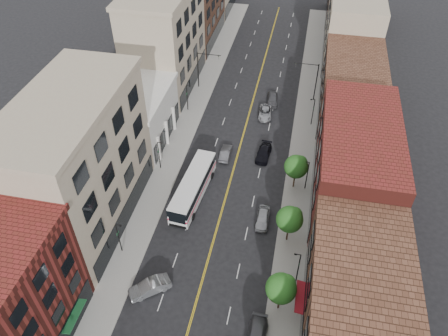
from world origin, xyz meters
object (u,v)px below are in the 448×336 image
Objects in this scene: car_lane_c at (272,99)px; car_parked_far at (263,218)px; car_angle_b at (150,287)px; car_lane_a at (264,153)px; city_bus at (193,186)px; car_lane_b at (265,113)px; car_lane_behind at (226,153)px.

car_parked_far is at bearing -92.05° from car_lane_c.
car_angle_b is 1.00× the size of car_lane_a.
car_lane_a is 15.47m from car_lane_c.
car_lane_b is (7.40, 21.70, -1.22)m from city_bus.
car_parked_far is 29.03m from car_lane_c.
car_lane_a reaches higher than car_lane_behind.
car_angle_b is 1.11× the size of car_parked_far.
car_lane_a is 0.99× the size of car_lane_b.
car_parked_far is (11.40, 13.28, -0.05)m from car_angle_b.
car_angle_b reaches higher than car_lane_b.
car_lane_a is at bearing -169.88° from car_lane_behind.
car_angle_b is 28.47m from car_lane_a.
car_lane_b is 1.03× the size of car_lane_c.
car_lane_behind is 6.01m from car_lane_a.
car_angle_b is 25.90m from car_lane_behind.
car_lane_c is at bearing 77.34° from city_bus.
car_lane_c reaches higher than car_angle_b.
car_lane_a is at bearing 55.50° from city_bus.
city_bus is 9.93m from car_lane_behind.
car_lane_c is at bearing 75.94° from car_lane_b.
city_bus is at bearing -125.19° from car_lane_a.
car_lane_b is at bearing -106.42° from car_lane_c.
car_lane_c is (0.77, 4.36, 0.13)m from car_lane_b.
car_parked_far is at bearing -10.77° from city_bus.
car_parked_far is at bearing 101.64° from car_angle_b.
car_lane_behind is at bearing 78.47° from city_bus.
car_lane_b is 4.43m from car_lane_c.
car_lane_b is (8.44, 37.86, -0.12)m from car_angle_b.
car_lane_b is (-2.96, 24.58, -0.07)m from car_parked_far.
car_parked_far is (10.36, -2.88, -1.15)m from city_bus.
car_angle_b is 1.03× the size of car_lane_c.
car_lane_behind is (-7.60, 12.34, -0.05)m from car_parked_far.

